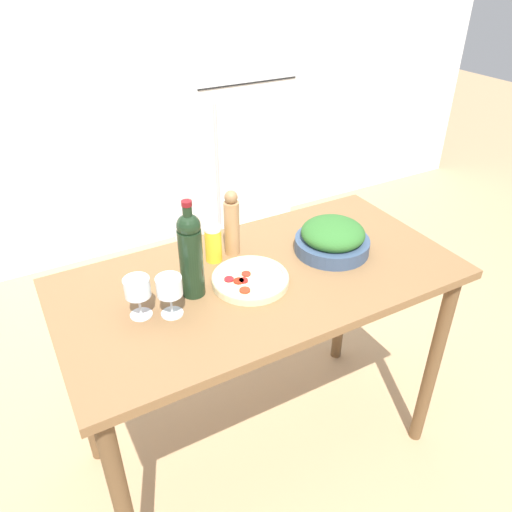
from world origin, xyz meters
name	(u,v)px	position (x,y,z in m)	size (l,w,h in m)	color
ground_plane	(260,444)	(0.00, 0.00, 0.00)	(14.00, 14.00, 0.00)	tan
wall_back	(101,67)	(0.00, 2.01, 1.30)	(6.40, 0.06, 2.60)	silver
refrigerator	(227,133)	(0.67, 1.64, 0.88)	(0.65, 0.66, 1.76)	white
prep_counter	(261,304)	(0.00, 0.00, 0.82)	(1.44, 0.74, 0.95)	brown
wine_bottle	(191,253)	(-0.25, 0.02, 1.11)	(0.08, 0.08, 0.35)	black
wine_glass_near	(169,288)	(-0.36, -0.05, 1.05)	(0.08, 0.08, 0.14)	silver
wine_glass_far	(137,289)	(-0.45, -0.01, 1.05)	(0.08, 0.08, 0.14)	silver
pepper_mill	(232,224)	(-0.02, 0.19, 1.07)	(0.06, 0.06, 0.26)	#AD7F51
salad_bowl	(332,238)	(0.32, 0.01, 1.01)	(0.28, 0.28, 0.13)	#384C6B
homemade_pizza	(250,279)	(-0.06, -0.02, 0.96)	(0.27, 0.27, 0.03)	beige
salt_canister	(213,244)	(-0.10, 0.17, 1.02)	(0.06, 0.06, 0.14)	yellow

